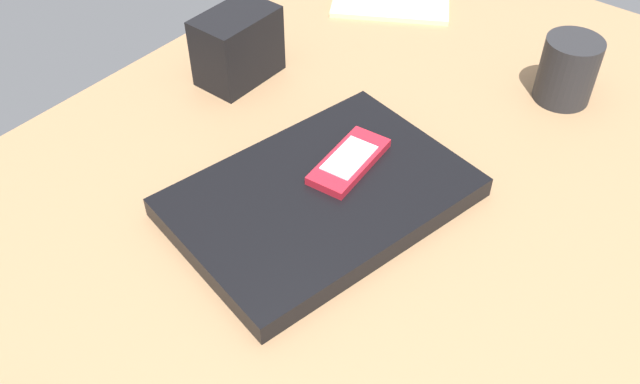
{
  "coord_description": "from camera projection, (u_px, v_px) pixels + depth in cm",
  "views": [
    {
      "loc": [
        -50.23,
        -34.96,
        58.56
      ],
      "look_at": [
        -6.33,
        0.12,
        5.0
      ],
      "focal_mm": 38.54,
      "sensor_mm": 36.0,
      "label": 1
    }
  ],
  "objects": [
    {
      "name": "coffee_mug",
      "position": [
        569.0,
        69.0,
        0.91
      ],
      "size": [
        10.88,
        7.56,
        8.92
      ],
      "color": "#262628",
      "rests_on": "desk_surface"
    },
    {
      "name": "notepad",
      "position": [
        391.0,
        1.0,
        1.13
      ],
      "size": [
        20.05,
        22.42,
        0.8
      ],
      "primitive_type": "cube",
      "rotation": [
        0.0,
        0.0,
        0.53
      ],
      "color": "#F2EDB2",
      "rests_on": "desk_surface"
    },
    {
      "name": "cell_phone_on_laptop",
      "position": [
        350.0,
        162.0,
        0.8
      ],
      "size": [
        11.65,
        5.91,
        1.18
      ],
      "color": "red",
      "rests_on": "laptop_closed"
    },
    {
      "name": "desk_organizer",
      "position": [
        238.0,
        46.0,
        0.95
      ],
      "size": [
        11.4,
        7.36,
        9.79
      ],
      "primitive_type": "cube",
      "rotation": [
        0.0,
        0.0,
        0.0
      ],
      "color": "black",
      "rests_on": "desk_surface"
    },
    {
      "name": "desk_surface",
      "position": [
        353.0,
        185.0,
        0.84
      ],
      "size": [
        120.0,
        80.0,
        3.0
      ],
      "primitive_type": "cube",
      "color": "#9E7751",
      "rests_on": "ground"
    },
    {
      "name": "laptop_closed",
      "position": [
        320.0,
        197.0,
        0.78
      ],
      "size": [
        36.71,
        28.81,
        2.54
      ],
      "primitive_type": "cube",
      "rotation": [
        0.0,
        0.0,
        -0.21
      ],
      "color": "black",
      "rests_on": "desk_surface"
    }
  ]
}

